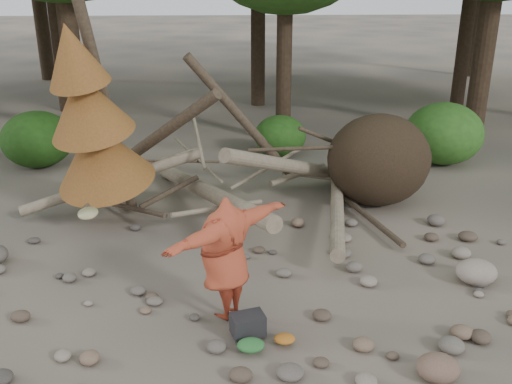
{
  "coord_description": "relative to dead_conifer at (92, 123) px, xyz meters",
  "views": [
    {
      "loc": [
        -0.52,
        -7.1,
        4.76
      ],
      "look_at": [
        -0.14,
        1.5,
        1.4
      ],
      "focal_mm": 40.0,
      "sensor_mm": 36.0,
      "label": 1
    }
  ],
  "objects": [
    {
      "name": "ground",
      "position": [
        3.12,
        -3.37,
        -2.11
      ],
      "size": [
        120.0,
        120.0,
        0.0
      ],
      "primitive_type": "plane",
      "color": "#514C44",
      "rests_on": "ground"
    },
    {
      "name": "deadfall_pile",
      "position": [
        5.13,
        0.87,
        -1.16
      ],
      "size": [
        8.55,
        5.24,
        3.3
      ],
      "color": "#332619",
      "rests_on": "ground"
    },
    {
      "name": "dead_conifer",
      "position": [
        0.0,
        0.0,
        0.0
      ],
      "size": [
        2.06,
        2.16,
        4.35
      ],
      "color": "#4C3F30",
      "rests_on": "ground"
    },
    {
      "name": "bush_left",
      "position": [
        -2.38,
        3.83,
        -1.39
      ],
      "size": [
        1.8,
        1.8,
        1.44
      ],
      "primitive_type": "ellipsoid",
      "color": "#1E4713",
      "rests_on": "ground"
    },
    {
      "name": "bush_mid",
      "position": [
        3.92,
        4.43,
        -1.55
      ],
      "size": [
        1.4,
        1.4,
        1.12
      ],
      "primitive_type": "ellipsoid",
      "color": "#285A1A",
      "rests_on": "ground"
    },
    {
      "name": "bush_right",
      "position": [
        8.12,
        3.63,
        -1.31
      ],
      "size": [
        2.0,
        2.0,
        1.6
      ],
      "primitive_type": "ellipsoid",
      "color": "#326B21",
      "rests_on": "ground"
    },
    {
      "name": "frisbee_thrower",
      "position": [
        2.48,
        -3.39,
        -1.1
      ],
      "size": [
        3.1,
        2.04,
        1.85
      ],
      "color": "#AB3F26",
      "rests_on": "ground"
    },
    {
      "name": "backpack",
      "position": [
        2.78,
        -3.83,
        -1.96
      ],
      "size": [
        0.52,
        0.41,
        0.3
      ],
      "primitive_type": "cube",
      "rotation": [
        0.0,
        0.0,
        0.28
      ],
      "color": "black",
      "rests_on": "ground"
    },
    {
      "name": "cloth_green",
      "position": [
        2.8,
        -4.18,
        -2.04
      ],
      "size": [
        0.37,
        0.31,
        0.14
      ],
      "primitive_type": "ellipsoid",
      "color": "#2A6A2F",
      "rests_on": "ground"
    },
    {
      "name": "cloth_orange",
      "position": [
        3.27,
        -4.04,
        -2.06
      ],
      "size": [
        0.29,
        0.24,
        0.11
      ],
      "primitive_type": "ellipsoid",
      "color": "#AE621D",
      "rests_on": "ground"
    },
    {
      "name": "boulder_front_right",
      "position": [
        5.11,
        -4.8,
        -1.95
      ],
      "size": [
        0.54,
        0.48,
        0.32
      ],
      "primitive_type": "ellipsoid",
      "color": "brown",
      "rests_on": "ground"
    },
    {
      "name": "boulder_mid_right",
      "position": [
        6.53,
        -2.51,
        -1.91
      ],
      "size": [
        0.66,
        0.59,
        0.39
      ],
      "primitive_type": "ellipsoid",
      "color": "gray",
      "rests_on": "ground"
    }
  ]
}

